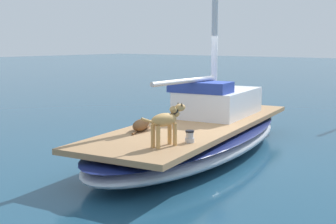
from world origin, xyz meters
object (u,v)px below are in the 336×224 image
Objects in this scene: dog_brown at (141,125)px; deck_winch at (190,137)px; sailboat_main at (197,137)px; dog_tan at (166,121)px.

deck_winch is at bearing -12.19° from dog_brown.
deck_winch is (1.00, -1.68, 0.42)m from sailboat_main.
dog_brown is at bearing -104.75° from sailboat_main.
dog_brown is 0.97× the size of dog_tan.
sailboat_main is 8.07× the size of dog_tan.
sailboat_main is 8.35× the size of dog_brown.
dog_brown reaches higher than deck_winch.
sailboat_main is 35.95× the size of deck_winch.
dog_tan reaches higher than sailboat_main.
sailboat_main is at bearing 111.76° from dog_tan.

